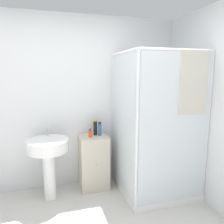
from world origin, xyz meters
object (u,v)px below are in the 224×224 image
Objects in this scene: shampoo_bottle_blue at (100,129)px; shampoo_bottle_tall_black at (95,128)px; sink at (48,154)px; soap_dispenser at (90,134)px.

shampoo_bottle_tall_black is at bearing 139.64° from shampoo_bottle_blue.
shampoo_bottle_tall_black reaches higher than sink.
shampoo_bottle_blue is (0.15, 0.04, 0.05)m from soap_dispenser.
shampoo_bottle_tall_black reaches higher than shampoo_bottle_blue.
shampoo_bottle_tall_black is 1.15× the size of shampoo_bottle_blue.
soap_dispenser is at bearing -135.35° from shampoo_bottle_tall_black.
soap_dispenser is 0.65× the size of shampoo_bottle_blue.
soap_dispenser is at bearing -163.47° from shampoo_bottle_blue.
soap_dispenser is 0.56× the size of shampoo_bottle_tall_black.
sink is 0.78m from shampoo_bottle_blue.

